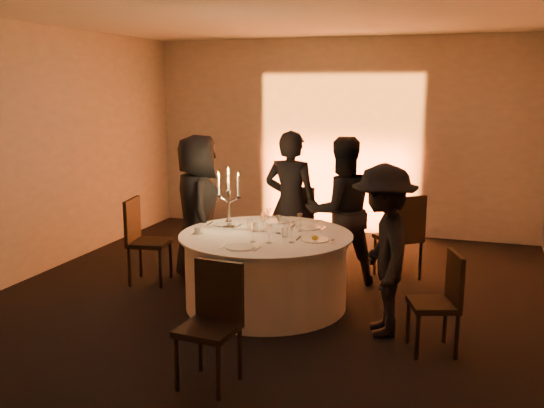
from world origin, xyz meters
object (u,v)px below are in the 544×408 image
(chair_back_left, at_px, (300,219))
(chair_front, at_px, (213,316))
(guest_back_left, at_px, (291,204))
(chair_right, at_px, (442,297))
(guest_right, at_px, (383,250))
(candelabra, at_px, (229,207))
(chair_left, at_px, (142,236))
(guest_back_right, at_px, (341,211))
(banquet_table, at_px, (266,270))
(guest_left, at_px, (198,208))
(chair_back_right, at_px, (403,232))
(coffee_cup, at_px, (198,231))

(chair_back_left, height_order, chair_front, chair_back_left)
(guest_back_left, bearing_deg, chair_right, 141.25)
(guest_right, relative_size, candelabra, 2.39)
(chair_left, relative_size, guest_back_right, 0.58)
(guest_back_right, bearing_deg, chair_left, -13.94)
(banquet_table, relative_size, guest_left, 1.04)
(guest_back_left, distance_m, guest_back_right, 0.64)
(chair_left, height_order, candelabra, candelabra)
(chair_back_right, height_order, guest_back_left, guest_back_left)
(banquet_table, bearing_deg, guest_back_right, 58.51)
(guest_back_left, bearing_deg, chair_front, 97.04)
(guest_back_right, distance_m, candelabra, 1.35)
(chair_front, xyz_separation_m, guest_left, (-1.20, 2.28, 0.33))
(banquet_table, distance_m, chair_back_left, 1.68)
(chair_back_left, relative_size, chair_front, 1.07)
(chair_front, bearing_deg, guest_back_right, 85.67)
(chair_left, height_order, chair_front, chair_left)
(coffee_cup, xyz_separation_m, candelabra, (0.22, 0.32, 0.20))
(chair_back_right, xyz_separation_m, guest_right, (0.01, -1.66, 0.22))
(chair_back_left, height_order, guest_back_right, guest_back_right)
(chair_right, xyz_separation_m, candelabra, (-2.27, 0.71, 0.51))
(chair_right, relative_size, guest_back_left, 0.50)
(guest_left, xyz_separation_m, coffee_cup, (0.36, -0.77, -0.06))
(banquet_table, xyz_separation_m, chair_back_left, (-0.10, 1.67, 0.19))
(chair_front, height_order, guest_right, guest_right)
(guest_back_right, bearing_deg, banquet_table, 27.02)
(guest_right, distance_m, candelabra, 1.79)
(banquet_table, bearing_deg, chair_back_right, 46.41)
(guest_left, bearing_deg, chair_back_right, -100.83)
(chair_left, relative_size, chair_right, 1.12)
(coffee_cup, relative_size, candelabra, 0.16)
(chair_left, bearing_deg, banquet_table, -109.31)
(chair_back_left, height_order, guest_left, guest_left)
(chair_right, relative_size, guest_back_right, 0.52)
(chair_right, relative_size, coffee_cup, 8.06)
(chair_back_right, height_order, guest_left, guest_left)
(chair_front, xyz_separation_m, guest_right, (1.10, 1.36, 0.26))
(chair_back_left, xyz_separation_m, coffee_cup, (-0.58, -1.87, 0.23))
(chair_front, distance_m, coffee_cup, 1.74)
(chair_back_right, bearing_deg, candelabra, -6.07)
(banquet_table, xyz_separation_m, chair_front, (0.16, -1.71, 0.15))
(guest_back_left, bearing_deg, guest_back_right, 173.98)
(chair_back_left, distance_m, candelabra, 1.65)
(chair_left, height_order, coffee_cup, chair_left)
(chair_front, distance_m, guest_back_right, 2.72)
(guest_back_right, height_order, candelabra, guest_back_right)
(banquet_table, distance_m, guest_back_left, 1.17)
(chair_left, height_order, chair_back_left, chair_back_left)
(chair_back_left, xyz_separation_m, guest_back_right, (0.69, -0.71, 0.29))
(chair_back_right, bearing_deg, chair_right, 65.38)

